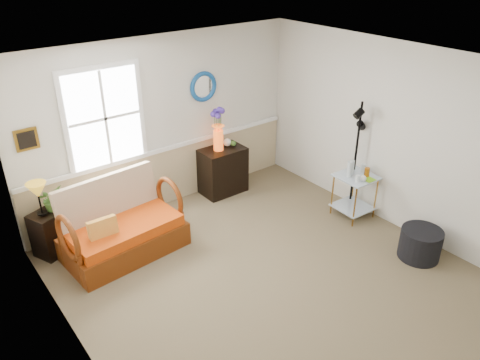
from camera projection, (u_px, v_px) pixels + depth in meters
floor at (273, 280)px, 5.76m from camera, size 4.50×5.00×0.01m
ceiling at (282, 70)px, 4.57m from camera, size 4.50×5.00×0.01m
walls at (277, 187)px, 5.16m from camera, size 4.51×5.01×2.60m
wainscot at (169, 176)px, 7.29m from camera, size 4.46×0.02×0.90m
chair_rail at (167, 148)px, 7.07m from camera, size 4.46×0.04×0.06m
window at (105, 118)px, 6.27m from camera, size 1.14×0.06×1.44m
picture at (26, 139)px, 5.74m from camera, size 0.28×0.03×0.28m
mirror at (203, 87)px, 7.08m from camera, size 0.47×0.07×0.47m
loveseat at (122, 220)px, 6.06m from camera, size 1.59×0.98×1.00m
throw_pillow at (104, 232)px, 5.79m from camera, size 0.37×0.10×0.36m
lamp_stand at (49, 234)px, 6.11m from camera, size 0.45×0.45×0.61m
table_lamp at (39, 199)px, 5.86m from camera, size 0.27×0.27×0.46m
potted_plant at (51, 201)px, 6.02m from camera, size 0.43×0.43×0.25m
cabinet at (223, 171)px, 7.61m from camera, size 0.72×0.47×0.77m
flower_vase at (218, 130)px, 7.25m from camera, size 0.22×0.22×0.68m
side_table at (354, 196)px, 6.96m from camera, size 0.55×0.55×0.67m
tabletop_items at (360, 170)px, 6.73m from camera, size 0.41×0.41×0.24m
floor_lamp at (355, 158)px, 6.92m from camera, size 0.28×0.28×1.72m
ottoman at (420, 244)px, 6.09m from camera, size 0.68×0.68×0.41m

